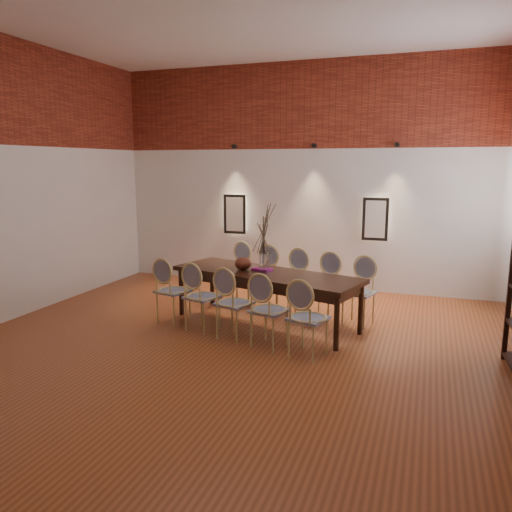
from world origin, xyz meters
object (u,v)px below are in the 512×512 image
(book, at_px, (262,269))
(bowl, at_px, (243,264))
(chair_near_d, at_px, (269,310))
(dining_table, at_px, (265,298))
(chair_near_a, at_px, (173,291))
(chair_near_c, at_px, (234,303))
(chair_far_d, at_px, (324,287))
(chair_near_e, at_px, (308,318))
(chair_far_a, at_px, (235,273))
(chair_far_c, at_px, (292,282))
(chair_far_b, at_px, (262,277))
(chair_near_b, at_px, (202,297))
(vase, at_px, (264,261))
(chair_far_e, at_px, (359,292))

(book, bearing_deg, bowl, -170.62)
(chair_near_d, bearing_deg, book, 129.41)
(dining_table, height_order, chair_near_a, chair_near_a)
(chair_near_c, xyz_separation_m, book, (0.12, 0.78, 0.30))
(chair_far_d, bearing_deg, chair_near_e, 110.78)
(chair_far_a, bearing_deg, dining_table, 146.62)
(chair_near_c, xyz_separation_m, chair_far_a, (-0.65, 1.68, 0.00))
(chair_far_c, bearing_deg, chair_far_b, 0.00)
(book, bearing_deg, chair_near_b, -135.35)
(chair_far_a, distance_m, book, 1.22)
(chair_near_e, relative_size, vase, 3.13)
(chair_near_d, xyz_separation_m, chair_near_e, (0.52, -0.15, 0.00))
(chair_near_a, bearing_deg, chair_near_e, 0.00)
(chair_near_c, distance_m, chair_far_a, 1.80)
(chair_near_e, bearing_deg, dining_table, 146.62)
(chair_far_d, distance_m, chair_far_e, 0.54)
(chair_near_e, xyz_separation_m, chair_far_e, (0.39, 1.38, 0.00))
(chair_near_e, bearing_deg, chair_near_c, -180.00)
(chair_far_d, height_order, vase, vase)
(chair_far_b, bearing_deg, chair_far_a, -0.00)
(chair_near_a, height_order, chair_far_e, same)
(dining_table, xyz_separation_m, vase, (-0.03, 0.01, 0.53))
(chair_far_e, bearing_deg, vase, 32.73)
(bowl, height_order, book, bowl)
(chair_far_d, bearing_deg, book, 45.11)
(chair_near_b, xyz_separation_m, chair_near_c, (0.52, -0.15, 0.00))
(chair_near_a, relative_size, vase, 3.13)
(vase, bearing_deg, dining_table, -15.96)
(chair_near_b, distance_m, chair_far_d, 1.80)
(chair_near_b, distance_m, chair_near_e, 1.63)
(chair_near_c, height_order, vase, vase)
(chair_near_a, relative_size, chair_near_b, 1.00)
(chair_near_a, bearing_deg, chair_near_c, 0.00)
(chair_near_c, relative_size, chair_far_e, 1.00)
(chair_near_d, bearing_deg, chair_far_c, 110.78)
(chair_far_a, distance_m, chair_far_c, 1.09)
(chair_near_b, bearing_deg, dining_table, 52.80)
(chair_near_a, relative_size, chair_far_a, 1.00)
(chair_far_a, xyz_separation_m, book, (0.77, -0.90, 0.30))
(chair_near_e, bearing_deg, chair_near_d, 180.00)
(chair_far_d, bearing_deg, chair_near_d, 90.00)
(chair_near_c, bearing_deg, chair_far_d, 69.22)
(dining_table, xyz_separation_m, chair_far_c, (0.20, 0.69, 0.09))
(chair_near_c, relative_size, chair_far_b, 1.00)
(chair_near_b, xyz_separation_m, chair_near_d, (1.05, -0.30, 0.00))
(chair_far_b, height_order, chair_far_d, same)
(chair_near_a, xyz_separation_m, chair_far_b, (0.92, 1.23, 0.00))
(chair_near_e, height_order, vase, vase)
(chair_near_b, distance_m, chair_near_d, 1.09)
(chair_far_e, bearing_deg, chair_near_d, 69.22)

